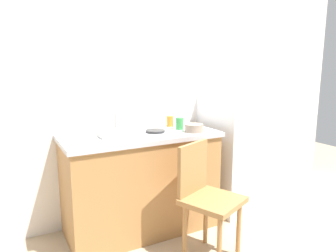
{
  "coord_description": "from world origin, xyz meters",
  "views": [
    {
      "loc": [
        -1.39,
        -1.82,
        1.47
      ],
      "look_at": [
        -0.1,
        0.6,
        0.94
      ],
      "focal_mm": 33.57,
      "sensor_mm": 36.0,
      "label": 1
    }
  ],
  "objects_px": {
    "hotplate": "(155,131)",
    "cup_blue": "(180,122)",
    "cup_orange": "(170,121)",
    "refrigerator": "(236,153)",
    "terracotta_bowl": "(194,128)",
    "dish_tray": "(116,133)",
    "cup_green": "(180,123)",
    "chair": "(206,195)"
  },
  "relations": [
    {
      "from": "hotplate",
      "to": "cup_blue",
      "type": "height_order",
      "value": "cup_blue"
    },
    {
      "from": "hotplate",
      "to": "cup_orange",
      "type": "xyz_separation_m",
      "value": [
        0.25,
        0.18,
        0.04
      ]
    },
    {
      "from": "refrigerator",
      "to": "terracotta_bowl",
      "type": "height_order",
      "value": "refrigerator"
    },
    {
      "from": "hotplate",
      "to": "cup_orange",
      "type": "height_order",
      "value": "cup_orange"
    },
    {
      "from": "hotplate",
      "to": "cup_blue",
      "type": "bearing_deg",
      "value": 21.41
    },
    {
      "from": "cup_orange",
      "to": "cup_blue",
      "type": "xyz_separation_m",
      "value": [
        0.07,
        -0.06,
        -0.01
      ]
    },
    {
      "from": "hotplate",
      "to": "dish_tray",
      "type": "bearing_deg",
      "value": 177.73
    },
    {
      "from": "terracotta_bowl",
      "to": "cup_green",
      "type": "relative_size",
      "value": 1.48
    },
    {
      "from": "cup_orange",
      "to": "cup_green",
      "type": "height_order",
      "value": "cup_green"
    },
    {
      "from": "terracotta_bowl",
      "to": "cup_blue",
      "type": "distance_m",
      "value": 0.27
    },
    {
      "from": "cup_blue",
      "to": "dish_tray",
      "type": "bearing_deg",
      "value": -170.64
    },
    {
      "from": "chair",
      "to": "cup_blue",
      "type": "height_order",
      "value": "cup_blue"
    },
    {
      "from": "dish_tray",
      "to": "terracotta_bowl",
      "type": "xyz_separation_m",
      "value": [
        0.67,
        -0.16,
        0.01
      ]
    },
    {
      "from": "dish_tray",
      "to": "hotplate",
      "type": "relative_size",
      "value": 1.65
    },
    {
      "from": "chair",
      "to": "dish_tray",
      "type": "relative_size",
      "value": 3.18
    },
    {
      "from": "terracotta_bowl",
      "to": "cup_orange",
      "type": "xyz_separation_m",
      "value": [
        -0.06,
        0.33,
        0.02
      ]
    },
    {
      "from": "dish_tray",
      "to": "cup_green",
      "type": "relative_size",
      "value": 2.57
    },
    {
      "from": "chair",
      "to": "cup_orange",
      "type": "bearing_deg",
      "value": 59.07
    },
    {
      "from": "hotplate",
      "to": "cup_blue",
      "type": "relative_size",
      "value": 1.91
    },
    {
      "from": "refrigerator",
      "to": "terracotta_bowl",
      "type": "relative_size",
      "value": 7.12
    },
    {
      "from": "chair",
      "to": "terracotta_bowl",
      "type": "xyz_separation_m",
      "value": [
        0.17,
        0.45,
        0.43
      ]
    },
    {
      "from": "terracotta_bowl",
      "to": "chair",
      "type": "bearing_deg",
      "value": -110.98
    },
    {
      "from": "cup_green",
      "to": "cup_blue",
      "type": "distance_m",
      "value": 0.13
    },
    {
      "from": "hotplate",
      "to": "cup_orange",
      "type": "distance_m",
      "value": 0.31
    },
    {
      "from": "chair",
      "to": "refrigerator",
      "type": "bearing_deg",
      "value": 14.14
    },
    {
      "from": "cup_orange",
      "to": "refrigerator",
      "type": "bearing_deg",
      "value": -13.67
    },
    {
      "from": "refrigerator",
      "to": "cup_blue",
      "type": "height_order",
      "value": "refrigerator"
    },
    {
      "from": "refrigerator",
      "to": "terracotta_bowl",
      "type": "distance_m",
      "value": 0.74
    },
    {
      "from": "refrigerator",
      "to": "dish_tray",
      "type": "xyz_separation_m",
      "value": [
        -1.3,
        -0.0,
        0.34
      ]
    },
    {
      "from": "cup_green",
      "to": "cup_blue",
      "type": "xyz_separation_m",
      "value": [
        0.06,
        0.11,
        -0.01
      ]
    },
    {
      "from": "chair",
      "to": "terracotta_bowl",
      "type": "bearing_deg",
      "value": 45.94
    },
    {
      "from": "chair",
      "to": "cup_orange",
      "type": "distance_m",
      "value": 0.9
    },
    {
      "from": "refrigerator",
      "to": "cup_green",
      "type": "bearing_deg",
      "value": -179.85
    },
    {
      "from": "cup_orange",
      "to": "dish_tray",
      "type": "bearing_deg",
      "value": -164.23
    },
    {
      "from": "terracotta_bowl",
      "to": "cup_orange",
      "type": "height_order",
      "value": "cup_orange"
    },
    {
      "from": "hotplate",
      "to": "cup_green",
      "type": "distance_m",
      "value": 0.26
    },
    {
      "from": "dish_tray",
      "to": "cup_orange",
      "type": "xyz_separation_m",
      "value": [
        0.6,
        0.17,
        0.03
      ]
    },
    {
      "from": "terracotta_bowl",
      "to": "cup_blue",
      "type": "xyz_separation_m",
      "value": [
        0.01,
        0.27,
        0.01
      ]
    },
    {
      "from": "chair",
      "to": "dish_tray",
      "type": "height_order",
      "value": "dish_tray"
    },
    {
      "from": "cup_green",
      "to": "terracotta_bowl",
      "type": "bearing_deg",
      "value": -71.71
    },
    {
      "from": "chair",
      "to": "terracotta_bowl",
      "type": "height_order",
      "value": "terracotta_bowl"
    },
    {
      "from": "chair",
      "to": "hotplate",
      "type": "relative_size",
      "value": 5.24
    }
  ]
}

